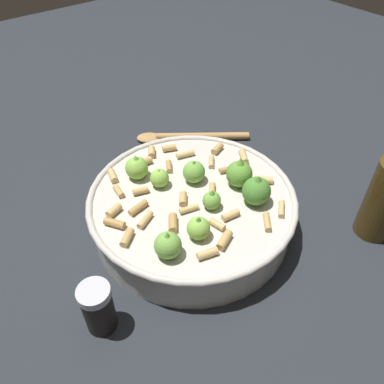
% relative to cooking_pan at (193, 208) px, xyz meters
% --- Properties ---
extents(ground_plane, '(2.40, 2.40, 0.00)m').
position_rel_cooking_pan_xyz_m(ground_plane, '(-0.00, -0.00, -0.04)').
color(ground_plane, '#23282D').
extents(cooking_pan, '(0.34, 0.34, 0.12)m').
position_rel_cooking_pan_xyz_m(cooking_pan, '(0.00, 0.00, 0.00)').
color(cooking_pan, beige).
rests_on(cooking_pan, ground).
extents(pepper_shaker, '(0.04, 0.04, 0.08)m').
position_rel_cooking_pan_xyz_m(pepper_shaker, '(0.07, -0.21, 0.00)').
color(pepper_shaker, black).
rests_on(pepper_shaker, ground).
extents(wooden_spoon, '(0.17, 0.21, 0.02)m').
position_rel_cooking_pan_xyz_m(wooden_spoon, '(-0.20, 0.15, -0.03)').
color(wooden_spoon, '#B2844C').
rests_on(wooden_spoon, ground).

